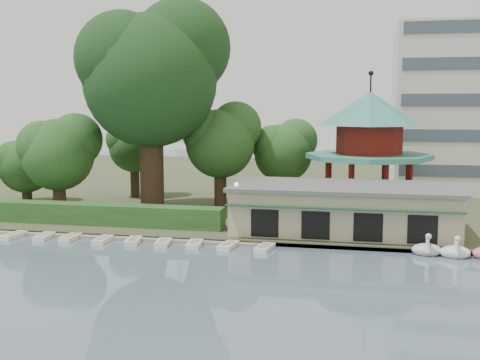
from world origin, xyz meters
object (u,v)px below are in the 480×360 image
(dock, at_px, (74,235))
(pavilion, at_px, (369,140))
(big_tree, at_px, (152,70))
(boathouse, at_px, (344,208))

(dock, xyz_separation_m, pavilion, (24.00, 14.80, 7.36))
(pavilion, bearing_deg, big_tree, -169.69)
(boathouse, relative_size, big_tree, 0.89)
(dock, height_order, boathouse, boathouse)
(dock, relative_size, pavilion, 2.52)
(dock, relative_size, big_tree, 1.62)
(boathouse, distance_m, pavilion, 11.43)
(boathouse, distance_m, big_tree, 23.12)
(big_tree, bearing_deg, dock, -106.09)
(boathouse, bearing_deg, dock, -167.76)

